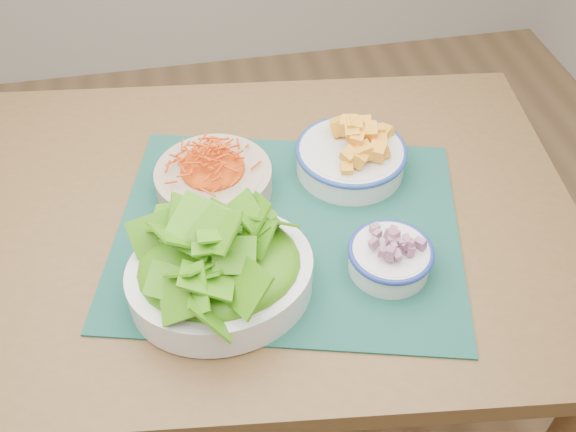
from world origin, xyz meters
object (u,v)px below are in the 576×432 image
object	(u,v)px
carrot_bowl	(213,174)
lettuce_bowl	(219,263)
squash_bowl	(351,149)
onion_bowl	(390,254)
placemat	(288,229)
table	(241,249)

from	to	relation	value
carrot_bowl	lettuce_bowl	distance (m)	0.23
carrot_bowl	lettuce_bowl	bearing A→B (deg)	-93.53
lettuce_bowl	squash_bowl	bearing A→B (deg)	35.28
carrot_bowl	onion_bowl	world-z (taller)	carrot_bowl
placemat	squash_bowl	bearing A→B (deg)	56.83
table	onion_bowl	size ratio (longest dim) A/B	9.00
squash_bowl	lettuce_bowl	distance (m)	0.36
table	placemat	world-z (taller)	placemat
squash_bowl	onion_bowl	size ratio (longest dim) A/B	1.82
placemat	squash_bowl	xyz separation A→B (m)	(0.14, 0.13, 0.05)
table	onion_bowl	xyz separation A→B (m)	(0.22, -0.18, 0.14)
lettuce_bowl	onion_bowl	distance (m)	0.27
placemat	carrot_bowl	distance (m)	0.17
placemat	lettuce_bowl	xyz separation A→B (m)	(-0.13, -0.11, 0.07)
squash_bowl	onion_bowl	xyz separation A→B (m)	(-0.00, -0.24, -0.02)
table	lettuce_bowl	world-z (taller)	lettuce_bowl
carrot_bowl	onion_bowl	size ratio (longest dim) A/B	1.68
carrot_bowl	squash_bowl	world-z (taller)	squash_bowl
table	placemat	xyz separation A→B (m)	(0.08, -0.06, 0.10)
onion_bowl	table	bearing A→B (deg)	141.09
squash_bowl	table	bearing A→B (deg)	-163.02
carrot_bowl	table	bearing A→B (deg)	-60.04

